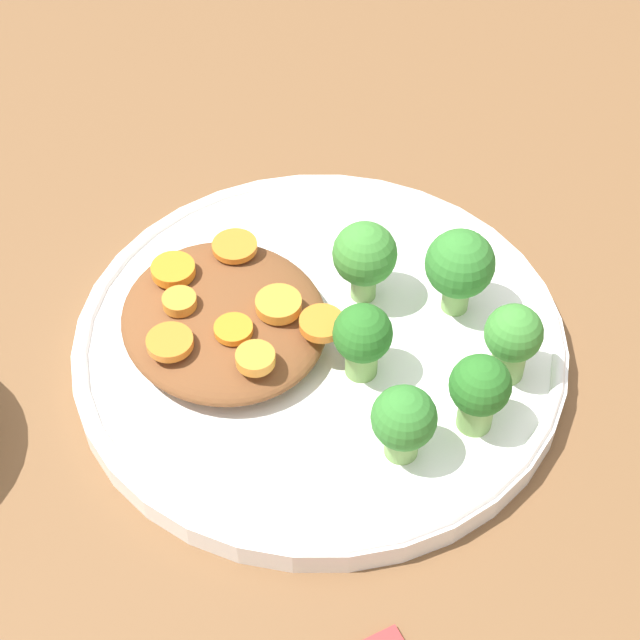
{
  "coord_description": "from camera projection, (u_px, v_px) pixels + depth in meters",
  "views": [
    {
      "loc": [
        0.35,
        -0.19,
        0.49
      ],
      "look_at": [
        0.0,
        0.0,
        0.03
      ],
      "focal_mm": 60.0,
      "sensor_mm": 36.0,
      "label": 1
    }
  ],
  "objects": [
    {
      "name": "ground_plane",
      "position": [
        320.0,
        355.0,
        0.63
      ],
      "size": [
        4.0,
        4.0,
        0.0
      ],
      "primitive_type": "plane",
      "color": "brown"
    },
    {
      "name": "plate",
      "position": [
        320.0,
        343.0,
        0.62
      ],
      "size": [
        0.29,
        0.29,
        0.02
      ],
      "color": "white",
      "rests_on": "ground_plane"
    },
    {
      "name": "stew_mound",
      "position": [
        224.0,
        319.0,
        0.61
      ],
      "size": [
        0.13,
        0.12,
        0.02
      ],
      "primitive_type": "ellipsoid",
      "color": "brown",
      "rests_on": "plate"
    },
    {
      "name": "broccoli_floret_0",
      "position": [
        513.0,
        339.0,
        0.58
      ],
      "size": [
        0.03,
        0.03,
        0.05
      ],
      "color": "#759E51",
      "rests_on": "plate"
    },
    {
      "name": "broccoli_floret_1",
      "position": [
        362.0,
        338.0,
        0.58
      ],
      "size": [
        0.03,
        0.03,
        0.05
      ],
      "color": "#759E51",
      "rests_on": "plate"
    },
    {
      "name": "broccoli_floret_2",
      "position": [
        365.0,
        256.0,
        0.62
      ],
      "size": [
        0.04,
        0.04,
        0.05
      ],
      "color": "#7FA85B",
      "rests_on": "plate"
    },
    {
      "name": "broccoli_floret_3",
      "position": [
        479.0,
        390.0,
        0.56
      ],
      "size": [
        0.03,
        0.03,
        0.05
      ],
      "color": "#759E51",
      "rests_on": "plate"
    },
    {
      "name": "broccoli_floret_4",
      "position": [
        460.0,
        266.0,
        0.61
      ],
      "size": [
        0.04,
        0.04,
        0.06
      ],
      "color": "#7FA85B",
      "rests_on": "plate"
    },
    {
      "name": "broccoli_floret_5",
      "position": [
        396.0,
        424.0,
        0.54
      ],
      "size": [
        0.03,
        0.03,
        0.05
      ],
      "color": "#759E51",
      "rests_on": "plate"
    },
    {
      "name": "carrot_slice_0",
      "position": [
        233.0,
        329.0,
        0.59
      ],
      "size": [
        0.02,
        0.02,
        0.0
      ],
      "primitive_type": "cylinder",
      "color": "orange",
      "rests_on": "stew_mound"
    },
    {
      "name": "carrot_slice_1",
      "position": [
        279.0,
        304.0,
        0.6
      ],
      "size": [
        0.03,
        0.03,
        0.01
      ],
      "primitive_type": "cylinder",
      "color": "orange",
      "rests_on": "stew_mound"
    },
    {
      "name": "carrot_slice_2",
      "position": [
        179.0,
        301.0,
        0.6
      ],
      "size": [
        0.02,
        0.02,
        0.01
      ],
      "primitive_type": "cylinder",
      "color": "orange",
      "rests_on": "stew_mound"
    },
    {
      "name": "carrot_slice_3",
      "position": [
        173.0,
        270.0,
        0.62
      ],
      "size": [
        0.03,
        0.03,
        0.01
      ],
      "primitive_type": "cylinder",
      "color": "orange",
      "rests_on": "stew_mound"
    },
    {
      "name": "carrot_slice_4",
      "position": [
        235.0,
        246.0,
        0.63
      ],
      "size": [
        0.03,
        0.03,
        0.0
      ],
      "primitive_type": "cylinder",
      "color": "orange",
      "rests_on": "stew_mound"
    },
    {
      "name": "carrot_slice_5",
      "position": [
        170.0,
        342.0,
        0.58
      ],
      "size": [
        0.03,
        0.03,
        0.01
      ],
      "primitive_type": "cylinder",
      "color": "orange",
      "rests_on": "stew_mound"
    },
    {
      "name": "carrot_slice_6",
      "position": [
        255.0,
        358.0,
        0.57
      ],
      "size": [
        0.02,
        0.02,
        0.01
      ],
      "primitive_type": "cylinder",
      "color": "orange",
      "rests_on": "stew_mound"
    },
    {
      "name": "carrot_slice_7",
      "position": [
        322.0,
        323.0,
        0.59
      ],
      "size": [
        0.03,
        0.03,
        0.01
      ],
      "primitive_type": "cylinder",
      "color": "orange",
      "rests_on": "stew_mound"
    }
  ]
}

